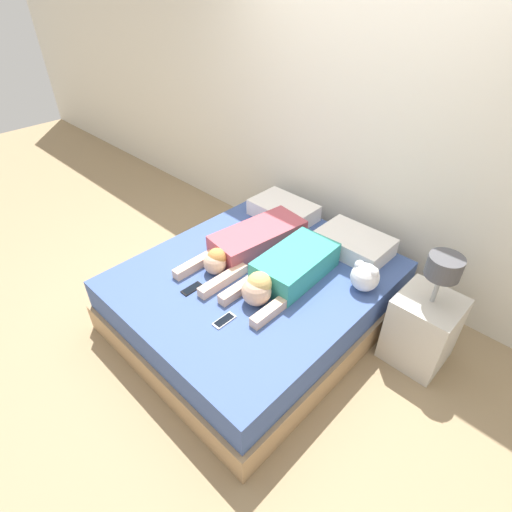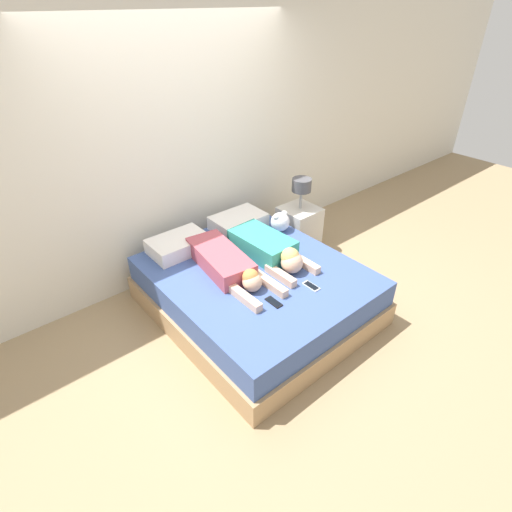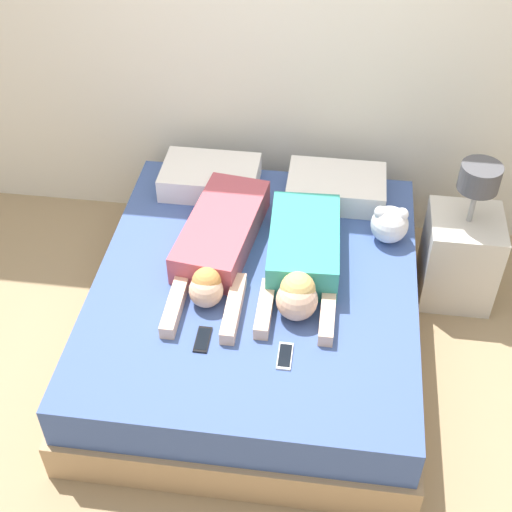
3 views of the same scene
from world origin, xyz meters
name	(u,v)px [view 3 (image 3 of 3)]	position (x,y,z in m)	size (l,w,h in m)	color
ground_plane	(256,339)	(0.00, 0.00, 0.00)	(12.00, 12.00, 0.00)	#9E8460
wall_back	(283,30)	(0.00, 1.13, 1.30)	(12.00, 0.06, 2.60)	silver
bed	(256,310)	(0.00, 0.00, 0.23)	(1.70, 1.97, 0.48)	tan
pillow_head_left	(210,177)	(-0.37, 0.74, 0.55)	(0.56, 0.38, 0.14)	white
pillow_head_right	(336,187)	(0.37, 0.74, 0.55)	(0.56, 0.38, 0.14)	white
person_left	(219,243)	(-0.22, 0.15, 0.56)	(0.43, 1.13, 0.20)	#B24C59
person_right	(302,259)	(0.23, 0.07, 0.57)	(0.38, 0.92, 0.23)	teal
cell_phone_left	(203,339)	(-0.19, -0.45, 0.48)	(0.07, 0.16, 0.01)	black
cell_phone_right	(285,356)	(0.20, -0.50, 0.48)	(0.07, 0.16, 0.01)	silver
plush_toy	(390,224)	(0.67, 0.40, 0.58)	(0.20, 0.20, 0.21)	white
nightstand	(461,252)	(1.11, 0.53, 0.31)	(0.40, 0.40, 0.91)	beige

